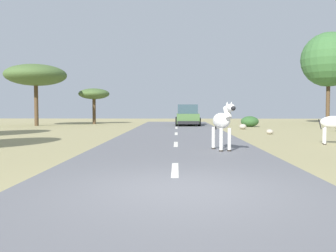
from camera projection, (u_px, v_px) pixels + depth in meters
ground_plane at (182, 191)px, 6.53m from camera, size 90.00×90.00×0.00m
road at (174, 190)px, 6.53m from camera, size 6.00×64.00×0.05m
lane_markings at (174, 203)px, 5.53m from camera, size 0.16×56.00×0.01m
zebra_0 at (222, 122)px, 12.36m from camera, size 0.73×1.72×1.66m
zebra_2 at (336, 123)px, 14.80m from camera, size 1.59×0.65×1.52m
car_0 at (188, 116)px, 30.57m from camera, size 2.03×4.34×1.74m
tree_2 at (36, 75)px, 30.32m from camera, size 5.05×5.05×5.13m
tree_3 at (329, 60)px, 33.57m from camera, size 5.01×5.01×8.48m
tree_6 at (94, 94)px, 33.86m from camera, size 2.85×2.85×3.32m
bush_0 at (250, 121)px, 28.97m from camera, size 1.41×1.27×0.85m
rock_1 at (243, 127)px, 25.58m from camera, size 0.50×0.51×0.38m
rock_3 at (270, 132)px, 20.73m from camera, size 0.40×0.39×0.29m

